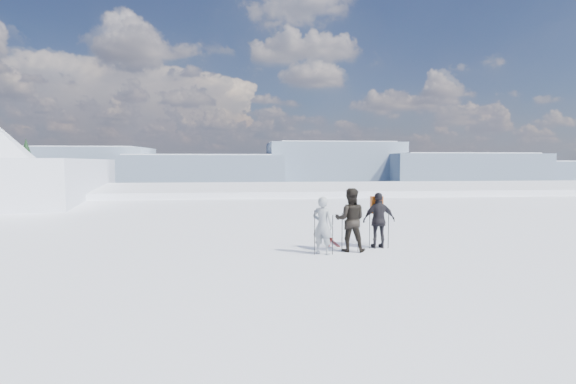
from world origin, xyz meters
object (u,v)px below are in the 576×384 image
at_px(skier_dark, 350,220).
at_px(skier_grey, 323,225).
at_px(skier_pack, 379,220).
at_px(skis_loose, 332,242).

bearing_deg(skier_dark, skier_grey, 33.13).
bearing_deg(skier_pack, skis_loose, -41.90).
xyz_separation_m(skier_pack, skis_loose, (-1.33, 1.14, -0.90)).
height_order(skier_dark, skis_loose, skier_dark).
height_order(skier_pack, skis_loose, skier_pack).
bearing_deg(skier_pack, skier_dark, 20.11).
relative_size(skier_dark, skier_pack, 1.10).
bearing_deg(skier_grey, skier_pack, -127.83).
distance_m(skier_dark, skier_pack, 1.15).
xyz_separation_m(skier_grey, skis_loose, (0.69, 1.89, -0.87)).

